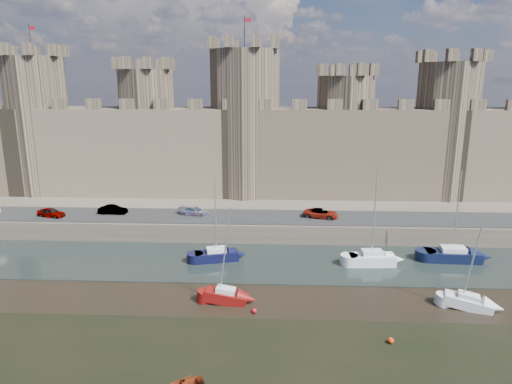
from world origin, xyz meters
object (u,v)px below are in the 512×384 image
car_2 (194,211)px  sailboat_4 (226,295)px  car_1 (113,210)px  car_3 (321,213)px  sailboat_2 (372,258)px  sailboat_1 (216,255)px  sailboat_5 (468,301)px  sailboat_3 (452,255)px  car_0 (51,213)px

car_2 → sailboat_4: size_ratio=0.43×
car_2 → car_1: bearing=103.2°
car_3 → sailboat_4: 22.97m
car_2 → sailboat_2: (22.50, -10.89, -2.23)m
car_1 → sailboat_2: sailboat_2 is taller
car_1 → car_3: same height
car_1 → car_3: (29.05, -0.47, -0.00)m
car_3 → sailboat_1: size_ratio=0.46×
sailboat_5 → sailboat_2: bearing=142.7°
sailboat_1 → sailboat_4: sailboat_1 is taller
car_1 → sailboat_3: size_ratio=0.36×
sailboat_1 → car_1: bearing=132.8°
car_2 → sailboat_3: size_ratio=0.38×
car_0 → car_2: bearing=-69.6°
sailboat_4 → car_3: bearing=66.4°
sailboat_2 → sailboat_4: size_ratio=1.18×
car_3 → sailboat_1: 16.57m
sailboat_1 → car_3: bearing=22.6°
car_3 → sailboat_1: bearing=141.2°
car_0 → car_2: (19.48, 1.89, -0.06)m
sailboat_3 → sailboat_4: size_ratio=1.14×
car_2 → sailboat_5: bearing=-112.5°
car_3 → car_0: bearing=106.4°
sailboat_3 → sailboat_4: 28.07m
sailboat_2 → sailboat_3: size_ratio=1.03×
car_2 → sailboat_4: bearing=-149.4°
car_2 → sailboat_4: 21.83m
sailboat_4 → sailboat_5: bearing=4.6°
car_0 → sailboat_1: size_ratio=0.39×
sailboat_3 → sailboat_5: (-2.78, -11.58, -0.15)m
car_3 → sailboat_3: 17.23m
sailboat_1 → sailboat_5: 27.14m
car_0 → sailboat_3: 52.33m
car_0 → sailboat_2: (41.98, -9.00, -2.28)m
sailboat_1 → sailboat_4: bearing=-91.9°
sailboat_2 → car_1: bearing=159.0°
sailboat_3 → sailboat_2: bearing=-167.4°
sailboat_3 → car_1: bearing=171.1°
car_3 → sailboat_5: (11.96, -20.20, -2.47)m
sailboat_4 → car_1: bearing=136.3°
car_1 → sailboat_5: sailboat_5 is taller
sailboat_1 → sailboat_5: size_ratio=1.10×
car_2 → sailboat_5: size_ratio=0.45×
car_0 → sailboat_5: bearing=-96.2°
car_2 → sailboat_4: sailboat_4 is taller
car_2 → sailboat_2: sailboat_2 is taller
car_3 → sailboat_5: size_ratio=0.51×
sailboat_2 → sailboat_4: (-15.85, -9.76, -0.16)m
car_1 → car_3: bearing=-88.2°
sailboat_3 → car_0: bearing=174.8°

